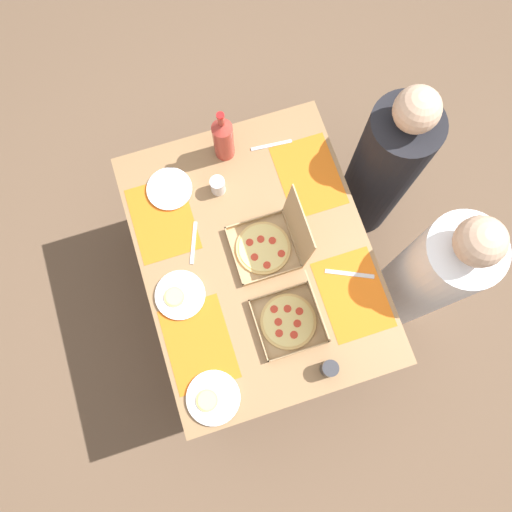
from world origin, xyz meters
TOP-DOWN VIEW (x-y plane):
  - ground_plane at (0.00, 0.00)m, footprint 6.00×6.00m
  - dining_table at (0.00, 0.00)m, footprint 1.26×0.98m
  - placemat_near_left at (-0.28, -0.34)m, footprint 0.36×0.26m
  - placemat_near_right at (0.28, -0.34)m, footprint 0.36×0.26m
  - placemat_far_left at (-0.28, 0.34)m, footprint 0.36×0.26m
  - placemat_far_right at (0.28, 0.34)m, footprint 0.36×0.26m
  - pizza_box_edge_far at (0.31, 0.07)m, footprint 0.26×0.27m
  - pizza_box_corner_left at (-0.02, 0.07)m, footprint 0.27×0.29m
  - plate_far_right at (0.07, -0.36)m, footprint 0.21×0.21m
  - plate_far_left at (0.51, -0.34)m, footprint 0.22×0.22m
  - plate_middle at (-0.41, -0.27)m, footprint 0.20×0.20m
  - soda_bottle at (-0.51, 0.01)m, footprint 0.09×0.09m
  - cup_red at (-0.34, -0.07)m, footprint 0.06×0.06m
  - cup_clear_left at (0.54, 0.13)m, footprint 0.07×0.07m
  - fork_by_far_right at (-0.47, 0.22)m, footprint 0.03×0.19m
  - knife_by_far_left at (0.20, 0.35)m, footprint 0.10×0.20m
  - fork_by_near_right at (-0.14, -0.24)m, footprint 0.18×0.08m
  - diner_left_seat at (-0.28, 0.75)m, footprint 0.32×0.32m
  - diner_right_seat at (0.28, 0.75)m, footprint 0.32×0.32m

SIDE VIEW (x-z plane):
  - ground_plane at x=0.00m, z-range 0.00..0.00m
  - diner_left_seat at x=-0.28m, z-range -0.06..1.15m
  - diner_right_seat at x=0.28m, z-range -0.06..1.18m
  - dining_table at x=0.00m, z-range 0.26..1.04m
  - placemat_near_left at x=-0.28m, z-range 0.77..0.78m
  - placemat_near_right at x=0.28m, z-range 0.77..0.78m
  - placemat_far_left at x=-0.28m, z-range 0.77..0.78m
  - placemat_far_right at x=0.28m, z-range 0.77..0.78m
  - fork_by_far_right at x=-0.47m, z-range 0.77..0.78m
  - knife_by_far_left at x=0.20m, z-range 0.77..0.78m
  - fork_by_near_right at x=-0.14m, z-range 0.77..0.78m
  - plate_middle at x=-0.41m, z-range 0.77..0.79m
  - plate_far_right at x=0.07m, z-range 0.77..0.80m
  - plate_far_left at x=0.51m, z-range 0.77..0.80m
  - cup_clear_left at x=0.54m, z-range 0.77..0.86m
  - cup_red at x=-0.34m, z-range 0.77..0.87m
  - pizza_box_edge_far at x=0.31m, z-range 0.67..0.97m
  - pizza_box_corner_left at x=-0.02m, z-range 0.67..0.97m
  - soda_bottle at x=-0.51m, z-range 0.75..1.07m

